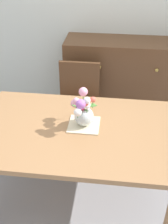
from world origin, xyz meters
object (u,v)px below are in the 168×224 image
object	(u,v)px
chair_far	(78,100)
flower_vase	(83,111)
dresser	(126,82)
dining_table	(77,138)

from	to	relation	value
chair_far	flower_vase	bearing A→B (deg)	100.92
dresser	flower_vase	world-z (taller)	flower_vase
dining_table	dresser	world-z (taller)	dresser
dresser	chair_far	bearing A→B (deg)	-134.94
chair_far	flower_vase	distance (m)	0.88
chair_far	dresser	world-z (taller)	dresser
dresser	flower_vase	distance (m)	1.38
dresser	flower_vase	bearing A→B (deg)	-105.09
chair_far	dresser	xyz separation A→B (m)	(0.49, 0.50, -0.02)
flower_vase	dining_table	bearing A→B (deg)	-126.71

